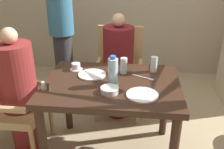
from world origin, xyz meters
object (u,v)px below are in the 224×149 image
(bowl_small, at_px, (110,90))
(glass_tall_mid, at_px, (154,64))
(chair_far_side, at_px, (119,68))
(chair_left_side, at_px, (4,99))
(plate_main_right, at_px, (142,95))
(plate_main_left, at_px, (92,75))
(teacup_with_saucer, at_px, (76,67))
(standing_host, at_px, (61,24))
(glass_tall_near, at_px, (124,66))
(diner_in_left_chair, at_px, (19,92))
(water_bottle, at_px, (113,72))
(diner_in_far_chair, at_px, (118,66))

(bowl_small, relative_size, glass_tall_mid, 0.99)
(chair_far_side, bearing_deg, glass_tall_mid, -58.32)
(chair_left_side, xyz_separation_m, plate_main_right, (1.20, -0.19, 0.23))
(bowl_small, bearing_deg, plate_main_left, 122.98)
(chair_far_side, height_order, teacup_with_saucer, chair_far_side)
(standing_host, height_order, glass_tall_near, standing_host)
(diner_in_left_chair, bearing_deg, water_bottle, -3.13)
(glass_tall_mid, bearing_deg, bowl_small, -128.90)
(teacup_with_saucer, bearing_deg, diner_in_left_chair, -155.18)
(chair_far_side, xyz_separation_m, glass_tall_mid, (0.35, -0.56, 0.29))
(diner_in_far_chair, bearing_deg, glass_tall_mid, -50.08)
(teacup_with_saucer, xyz_separation_m, bowl_small, (0.35, -0.39, -0.01))
(plate_main_left, height_order, teacup_with_saucer, teacup_with_saucer)
(chair_far_side, xyz_separation_m, water_bottle, (0.02, -0.86, 0.33))
(plate_main_right, relative_size, glass_tall_mid, 1.71)
(teacup_with_saucer, bearing_deg, plate_main_right, -34.72)
(chair_left_side, height_order, standing_host, standing_host)
(standing_host, height_order, teacup_with_saucer, standing_host)
(chair_left_side, height_order, teacup_with_saucer, chair_left_side)
(chair_left_side, xyz_separation_m, diner_in_left_chair, (0.15, 0.00, 0.08))
(plate_main_left, xyz_separation_m, glass_tall_near, (0.27, 0.08, 0.06))
(plate_main_right, distance_m, glass_tall_near, 0.43)
(diner_in_far_chair, xyz_separation_m, glass_tall_near, (0.09, -0.47, 0.21))
(chair_left_side, xyz_separation_m, chair_far_side, (0.96, 0.81, 0.00))
(diner_in_left_chair, distance_m, teacup_with_saucer, 0.54)
(standing_host, height_order, plate_main_left, standing_host)
(chair_left_side, relative_size, standing_host, 0.55)
(diner_in_far_chair, distance_m, plate_main_left, 0.60)
(diner_in_far_chair, xyz_separation_m, water_bottle, (0.02, -0.71, 0.26))
(chair_far_side, relative_size, standing_host, 0.55)
(teacup_with_saucer, height_order, bowl_small, teacup_with_saucer)
(plate_main_right, height_order, bowl_small, bowl_small)
(chair_left_side, distance_m, chair_far_side, 1.26)
(standing_host, xyz_separation_m, plate_main_right, (0.97, -1.27, -0.20))
(diner_in_far_chair, bearing_deg, water_bottle, -88.64)
(teacup_with_saucer, bearing_deg, plate_main_left, -31.50)
(water_bottle, height_order, glass_tall_near, water_bottle)
(chair_left_side, height_order, bowl_small, chair_left_side)
(teacup_with_saucer, xyz_separation_m, glass_tall_near, (0.43, -0.02, 0.04))
(diner_in_left_chair, relative_size, water_bottle, 4.76)
(glass_tall_mid, bearing_deg, chair_far_side, 121.68)
(diner_in_left_chair, height_order, teacup_with_saucer, diner_in_left_chair)
(standing_host, distance_m, glass_tall_mid, 1.36)
(chair_far_side, height_order, diner_in_far_chair, diner_in_far_chair)
(diner_in_far_chair, height_order, bowl_small, diner_in_far_chair)
(diner_in_left_chair, relative_size, glass_tall_near, 8.46)
(teacup_with_saucer, bearing_deg, chair_far_side, 60.15)
(teacup_with_saucer, bearing_deg, diner_in_far_chair, 52.70)
(chair_left_side, bearing_deg, diner_in_far_chair, 34.86)
(chair_left_side, bearing_deg, water_bottle, -2.66)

